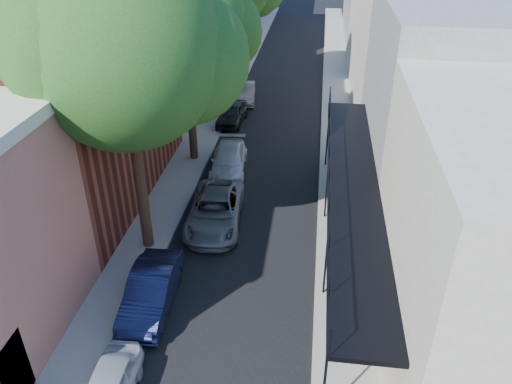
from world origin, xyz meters
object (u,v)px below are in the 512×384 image
(oak_near, at_px, (138,52))
(oak_mid, at_px, (194,25))
(parked_car_b, at_px, (151,291))
(parked_car_e, at_px, (232,113))
(parked_car_c, at_px, (215,211))
(parked_car_d, at_px, (229,161))
(parked_car_f, at_px, (245,93))

(oak_near, distance_m, oak_mid, 8.01)
(oak_mid, xyz_separation_m, parked_car_b, (0.82, -11.53, -6.38))
(parked_car_e, bearing_deg, parked_car_c, -80.49)
(parked_car_c, relative_size, parked_car_d, 1.14)
(parked_car_b, relative_size, parked_car_d, 0.95)
(oak_mid, xyz_separation_m, parked_car_d, (1.75, -1.38, -6.43))
(parked_car_e, bearing_deg, parked_car_d, -78.28)
(parked_car_c, xyz_separation_m, parked_car_f, (-0.94, 15.36, -0.06))
(oak_mid, height_order, parked_car_d, oak_mid)
(parked_car_c, bearing_deg, parked_car_d, 89.56)
(oak_near, relative_size, parked_car_e, 3.05)
(oak_near, bearing_deg, parked_car_c, 40.95)
(oak_mid, height_order, parked_car_c, oak_mid)
(oak_mid, height_order, parked_car_f, oak_mid)
(parked_car_c, distance_m, parked_car_d, 4.89)
(parked_car_f, bearing_deg, parked_car_e, -100.25)
(parked_car_c, height_order, parked_car_f, parked_car_c)
(oak_mid, relative_size, parked_car_e, 2.72)
(parked_car_c, distance_m, parked_car_f, 15.39)
(parked_car_d, xyz_separation_m, parked_car_f, (-0.67, 10.47, -0.01))
(oak_near, distance_m, parked_car_f, 18.58)
(parked_car_b, height_order, parked_car_f, parked_car_b)
(parked_car_e, relative_size, parked_car_f, 1.00)
(oak_near, height_order, parked_car_f, oak_near)
(oak_mid, xyz_separation_m, parked_car_e, (0.82, 5.06, -6.42))
(parked_car_b, distance_m, parked_car_d, 10.20)
(oak_near, distance_m, parked_car_d, 9.95)
(parked_car_b, relative_size, parked_car_f, 1.09)
(parked_car_d, bearing_deg, parked_car_c, -91.66)
(oak_near, distance_m, parked_car_b, 8.07)
(parked_car_b, relative_size, parked_car_e, 1.09)
(oak_near, bearing_deg, parked_car_f, 86.56)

